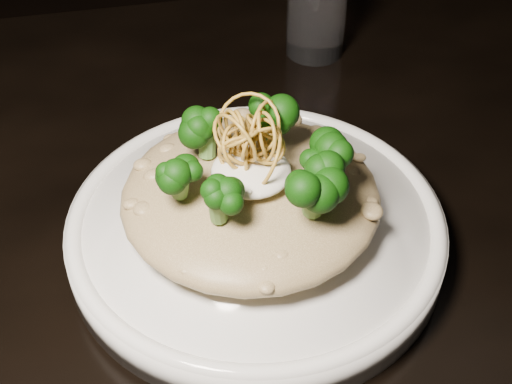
{
  "coord_description": "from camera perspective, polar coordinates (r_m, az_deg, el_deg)",
  "views": [
    {
      "loc": [
        -0.15,
        -0.38,
        1.15
      ],
      "look_at": [
        -0.07,
        -0.01,
        0.81
      ],
      "focal_mm": 50.0,
      "sensor_mm": 36.0,
      "label": 1
    }
  ],
  "objects": [
    {
      "name": "table",
      "position": [
        0.63,
        5.7,
        -7.83
      ],
      "size": [
        1.1,
        0.8,
        0.75
      ],
      "color": "black",
      "rests_on": "ground"
    },
    {
      "name": "drinking_glass",
      "position": [
        0.75,
        4.9,
        14.58
      ],
      "size": [
        0.07,
        0.07,
        0.11
      ],
      "primitive_type": "cylinder",
      "rotation": [
        0.0,
        0.0,
        0.15
      ],
      "color": "silver",
      "rests_on": "table"
    },
    {
      "name": "risotto",
      "position": [
        0.52,
        -0.44,
        -0.3
      ],
      "size": [
        0.19,
        0.19,
        0.04
      ],
      "primitive_type": "ellipsoid",
      "color": "brown",
      "rests_on": "plate"
    },
    {
      "name": "broccoli",
      "position": [
        0.49,
        -0.43,
        3.08
      ],
      "size": [
        0.12,
        0.12,
        0.04
      ],
      "primitive_type": null,
      "color": "black",
      "rests_on": "risotto"
    },
    {
      "name": "cheese",
      "position": [
        0.5,
        -0.39,
        1.65
      ],
      "size": [
        0.06,
        0.06,
        0.02
      ],
      "primitive_type": "ellipsoid",
      "color": "white",
      "rests_on": "risotto"
    },
    {
      "name": "shallots",
      "position": [
        0.49,
        -0.18,
        4.76
      ],
      "size": [
        0.06,
        0.06,
        0.04
      ],
      "primitive_type": null,
      "color": "#8F611E",
      "rests_on": "cheese"
    },
    {
      "name": "plate",
      "position": [
        0.54,
        -0.0,
        -3.15
      ],
      "size": [
        0.28,
        0.28,
        0.03
      ],
      "primitive_type": "cylinder",
      "color": "white",
      "rests_on": "table"
    }
  ]
}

